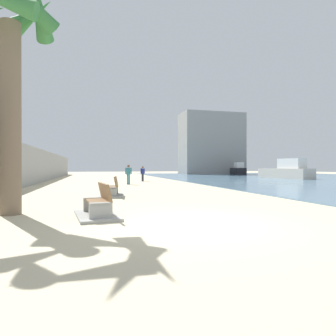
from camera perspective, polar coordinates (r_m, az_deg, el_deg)
ground_plane at (r=25.18m, az=-8.87°, el=-3.05°), size 120.00×120.00×0.00m
seawall at (r=25.53m, az=-25.87°, el=0.41°), size 0.80×64.00×3.06m
palm_tree at (r=10.67m, az=-28.60°, el=20.55°), size 2.99×2.95×7.13m
bench_near at (r=8.72m, az=-13.68°, el=-7.81°), size 1.37×2.23×0.98m
bench_far at (r=14.47m, az=-10.98°, el=-4.58°), size 1.34×2.21×0.98m
person_walking at (r=23.81m, az=-7.79°, el=-1.00°), size 0.52×0.23×1.61m
person_standing at (r=28.81m, az=-5.01°, el=-0.92°), size 0.47×0.32×1.51m
boat_mid_bay at (r=38.13m, az=22.23°, el=-0.56°), size 2.69×7.86×2.39m
boat_nearest at (r=52.72m, az=13.64°, el=-0.39°), size 2.65×4.61×2.18m
harbor_building at (r=57.75m, az=8.53°, el=4.71°), size 12.00×6.00×11.85m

